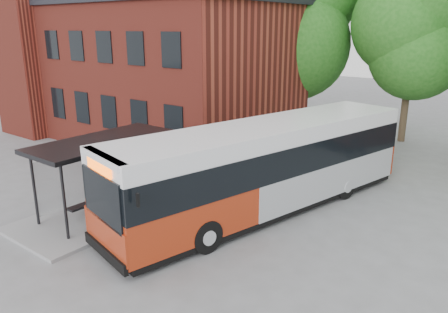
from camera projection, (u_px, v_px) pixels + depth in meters
The scene contains 6 objects.
ground at pixel (217, 236), 14.80m from camera, with size 100.00×100.00×0.00m, color slate.
station_building at pixel (147, 68), 28.04m from camera, with size 18.40×10.40×8.50m, color maroon, non-canonical shape.
bus_shelter at pixel (106, 176), 16.27m from camera, with size 3.60×7.00×2.90m, color black, non-canonical shape.
tree_0 at pixel (297, 47), 28.87m from camera, with size 7.92×7.92×11.00m, color #1D5416, non-canonical shape.
tree_1 at pixel (411, 55), 25.60m from camera, with size 7.92×7.92×10.40m, color #1D5416, non-canonical shape.
city_bus at pixel (267, 168), 16.47m from camera, with size 2.84×13.32×3.39m, color #9E2C11, non-canonical shape.
Camera 1 is at (8.40, -10.46, 6.80)m, focal length 35.00 mm.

